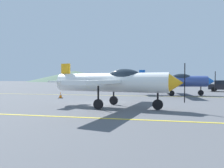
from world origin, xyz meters
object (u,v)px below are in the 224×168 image
object	(u,v)px
airplane_far	(123,80)
traffic_cone_front	(61,95)
airplane_mid	(175,81)
airplane_near	(114,82)

from	to	relation	value
airplane_far	traffic_cone_front	world-z (taller)	airplane_far
airplane_mid	airplane_near	bearing A→B (deg)	-113.57
airplane_far	traffic_cone_front	distance (m)	16.12
traffic_cone_front	airplane_far	bearing A→B (deg)	77.60
airplane_near	airplane_far	xyz separation A→B (m)	(-2.66, 20.75, 0.00)
traffic_cone_front	airplane_mid	bearing A→B (deg)	27.92
airplane_mid	airplane_far	xyz separation A→B (m)	(-7.37, 9.96, 0.00)
airplane_near	traffic_cone_front	world-z (taller)	airplane_near
airplane_near	traffic_cone_front	distance (m)	8.04
airplane_near	traffic_cone_front	xyz separation A→B (m)	(-6.11, 5.06, -1.30)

